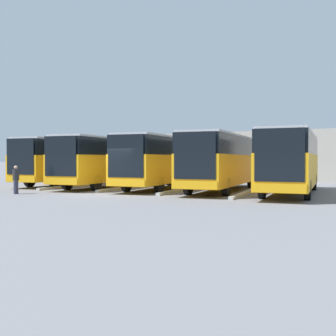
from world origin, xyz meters
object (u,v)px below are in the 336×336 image
object	(u,v)px
bus_0	(291,160)
bus_1	(223,160)
bus_3	(109,160)
bus_4	(71,160)
bus_2	(165,160)
pedestrian	(16,179)

from	to	relation	value
bus_0	bus_1	xyz separation A→B (m)	(4.17, -0.24, 0.00)
bus_0	bus_1	size ratio (longest dim) A/B	1.00
bus_3	bus_4	xyz separation A→B (m)	(4.17, -0.72, 0.00)
bus_1	bus_3	world-z (taller)	same
bus_0	bus_4	size ratio (longest dim) A/B	1.00
bus_2	bus_4	bearing A→B (deg)	-9.51
bus_4	bus_1	bearing A→B (deg)	170.38
bus_3	bus_2	bearing A→B (deg)	179.33
bus_3	pedestrian	world-z (taller)	bus_3
bus_4	pedestrian	size ratio (longest dim) A/B	7.33
bus_3	bus_0	bearing A→B (deg)	172.55
bus_2	bus_4	distance (m)	8.33
bus_0	bus_1	world-z (taller)	same
bus_0	bus_4	world-z (taller)	same
bus_0	bus_4	distance (m)	16.67
bus_4	pedestrian	distance (m)	8.87
bus_0	bus_2	distance (m)	8.34
bus_1	bus_4	xyz separation A→B (m)	(12.50, -0.23, 0.00)
bus_0	bus_3	distance (m)	12.50
bus_1	bus_4	size ratio (longest dim) A/B	1.00
bus_0	bus_3	size ratio (longest dim) A/B	1.00
bus_4	bus_2	bearing A→B (deg)	170.49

